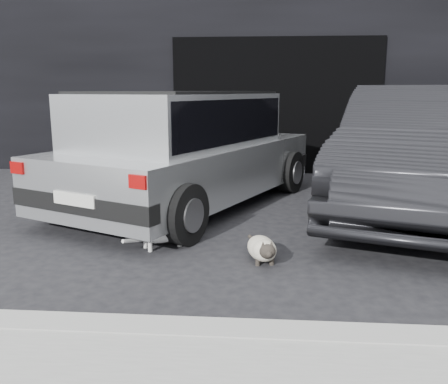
# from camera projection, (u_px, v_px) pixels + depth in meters

# --- Properties ---
(ground) EXTENTS (80.00, 80.00, 0.00)m
(ground) POSITION_uv_depth(u_px,v_px,m) (199.00, 228.00, 5.64)
(ground) COLOR black
(ground) RESTS_ON ground
(building_facade) EXTENTS (34.00, 4.00, 5.00)m
(building_facade) POSITION_uv_depth(u_px,v_px,m) (275.00, 51.00, 10.89)
(building_facade) COLOR black
(building_facade) RESTS_ON ground
(garage_opening) EXTENTS (4.00, 0.10, 2.60)m
(garage_opening) POSITION_uv_depth(u_px,v_px,m) (276.00, 107.00, 9.18)
(garage_opening) COLOR black
(garage_opening) RESTS_ON ground
(curb) EXTENTS (18.00, 0.25, 0.12)m
(curb) POSITION_uv_depth(u_px,v_px,m) (303.00, 338.00, 3.02)
(curb) COLOR gray
(curb) RESTS_ON ground
(silver_hatchback) EXTENTS (3.57, 4.73, 1.60)m
(silver_hatchback) POSITION_uv_depth(u_px,v_px,m) (185.00, 145.00, 6.55)
(silver_hatchback) COLOR silver
(silver_hatchback) RESTS_ON ground
(second_car) EXTENTS (3.34, 5.39, 1.68)m
(second_car) POSITION_uv_depth(u_px,v_px,m) (420.00, 149.00, 6.28)
(second_car) COLOR black
(second_car) RESTS_ON ground
(cat_siamese) EXTENTS (0.36, 0.78, 0.27)m
(cat_siamese) POSITION_uv_depth(u_px,v_px,m) (263.00, 249.00, 4.52)
(cat_siamese) COLOR beige
(cat_siamese) RESTS_ON ground
(cat_white) EXTENTS (0.69, 0.56, 0.38)m
(cat_white) POSITION_uv_depth(u_px,v_px,m) (166.00, 230.00, 4.93)
(cat_white) COLOR white
(cat_white) RESTS_ON ground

